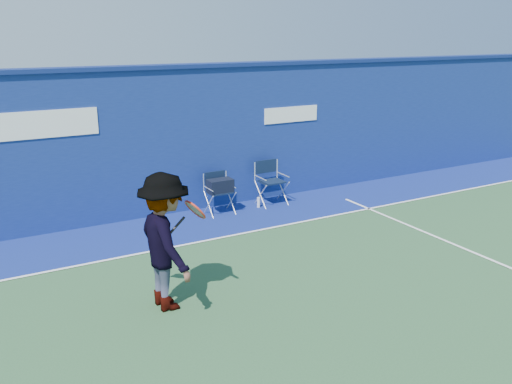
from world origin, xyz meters
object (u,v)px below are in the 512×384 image
directors_chair_left (220,197)px  directors_chair_right (271,191)px  tennis_player (166,242)px  water_bottle (259,202)px

directors_chair_left → directors_chair_right: 1.28m
directors_chair_right → tennis_player: (-3.64, -3.33, 0.66)m
tennis_player → directors_chair_right: bearing=42.5°
directors_chair_right → tennis_player: 4.98m
directors_chair_left → water_bottle: directors_chair_left is taller
directors_chair_left → directors_chair_right: size_ratio=0.90×
tennis_player → directors_chair_left: bearing=54.4°
directors_chair_left → water_bottle: 0.95m
water_bottle → directors_chair_left: bearing=177.3°
directors_chair_right → tennis_player: bearing=-137.5°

